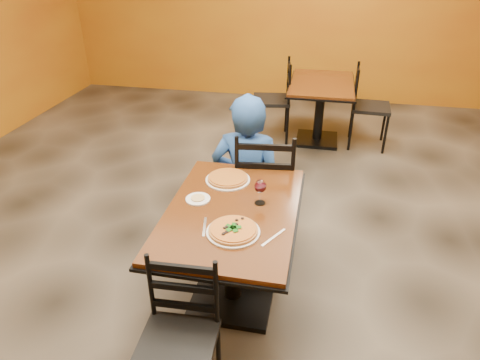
% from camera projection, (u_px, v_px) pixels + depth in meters
% --- Properties ---
extents(floor, '(7.00, 8.00, 0.01)m').
position_uv_depth(floor, '(246.00, 254.00, 3.47)').
color(floor, black).
rests_on(floor, ground).
extents(table_main, '(0.83, 1.23, 0.75)m').
position_uv_depth(table_main, '(232.00, 234.00, 2.77)').
color(table_main, '#552B0D').
rests_on(table_main, floor).
extents(table_second, '(0.76, 1.12, 0.75)m').
position_uv_depth(table_second, '(321.00, 99.00, 5.13)').
color(table_second, '#552B0D').
rests_on(table_second, floor).
extents(chair_main_near, '(0.40, 0.40, 0.85)m').
position_uv_depth(chair_main_near, '(177.00, 346.00, 2.17)').
color(chair_main_near, black).
rests_on(chair_main_near, floor).
extents(chair_main_far, '(0.50, 0.50, 1.00)m').
position_uv_depth(chair_main_far, '(265.00, 185.00, 3.44)').
color(chair_main_far, black).
rests_on(chair_main_far, floor).
extents(chair_second_left, '(0.50, 0.50, 0.98)m').
position_uv_depth(chair_second_left, '(271.00, 100.00, 5.26)').
color(chair_second_left, black).
rests_on(chair_second_left, floor).
extents(chair_second_right, '(0.45, 0.45, 0.96)m').
position_uv_depth(chair_second_right, '(371.00, 107.00, 5.06)').
color(chair_second_right, black).
rests_on(chair_second_right, floor).
extents(diner, '(0.60, 0.40, 1.20)m').
position_uv_depth(diner, '(247.00, 164.00, 3.53)').
color(diner, '#1A4591').
rests_on(diner, floor).
extents(plate_main, '(0.31, 0.31, 0.01)m').
position_uv_depth(plate_main, '(233.00, 232.00, 2.46)').
color(plate_main, white).
rests_on(plate_main, table_main).
extents(pizza_main, '(0.28, 0.28, 0.02)m').
position_uv_depth(pizza_main, '(233.00, 230.00, 2.45)').
color(pizza_main, '#9C250B').
rests_on(pizza_main, plate_main).
extents(plate_far, '(0.31, 0.31, 0.01)m').
position_uv_depth(plate_far, '(228.00, 180.00, 2.99)').
color(plate_far, white).
rests_on(plate_far, table_main).
extents(pizza_far, '(0.28, 0.28, 0.02)m').
position_uv_depth(pizza_far, '(228.00, 178.00, 2.98)').
color(pizza_far, gold).
rests_on(pizza_far, plate_far).
extents(side_plate, '(0.16, 0.16, 0.01)m').
position_uv_depth(side_plate, '(198.00, 199.00, 2.77)').
color(side_plate, white).
rests_on(side_plate, table_main).
extents(dip, '(0.09, 0.09, 0.01)m').
position_uv_depth(dip, '(198.00, 198.00, 2.76)').
color(dip, tan).
rests_on(dip, side_plate).
extents(wine_glass, '(0.08, 0.08, 0.18)m').
position_uv_depth(wine_glass, '(260.00, 191.00, 2.69)').
color(wine_glass, white).
rests_on(wine_glass, table_main).
extents(fork, '(0.05, 0.19, 0.00)m').
position_uv_depth(fork, '(205.00, 227.00, 2.51)').
color(fork, silver).
rests_on(fork, table_main).
extents(knife, '(0.12, 0.19, 0.00)m').
position_uv_depth(knife, '(274.00, 237.00, 2.42)').
color(knife, silver).
rests_on(knife, table_main).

